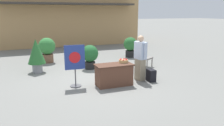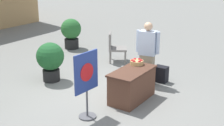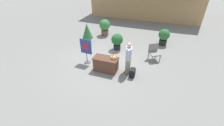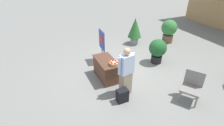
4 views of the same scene
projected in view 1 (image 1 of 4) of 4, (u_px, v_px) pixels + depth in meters
name	position (u px, v px, depth m)	size (l,w,h in m)	color
ground_plane	(98.00, 80.00, 7.83)	(120.00, 120.00, 0.00)	slate
storefront_building	(64.00, 12.00, 17.01)	(10.48, 5.67, 4.69)	tan
display_table	(114.00, 75.00, 7.25)	(1.23, 0.62, 0.72)	brown
apple_basket	(124.00, 61.00, 7.40)	(0.31, 0.31, 0.13)	tan
person_visitor	(140.00, 58.00, 7.71)	(0.33, 0.60, 1.60)	gray
backpack	(151.00, 75.00, 7.71)	(0.24, 0.34, 0.42)	black
poster_board	(75.00, 64.00, 7.02)	(0.65, 0.36, 1.38)	#4C4C51
patio_chair	(143.00, 56.00, 9.69)	(0.76, 0.76, 0.92)	gray
potted_plant_far_left	(130.00, 46.00, 11.72)	(0.72, 0.72, 1.08)	black
potted_plant_near_right	(90.00, 55.00, 9.29)	(0.72, 0.72, 1.03)	black
potted_plant_far_right	(36.00, 53.00, 8.67)	(0.70, 0.70, 1.36)	gray
potted_plant_near_left	(47.00, 48.00, 10.46)	(0.80, 0.80, 1.20)	brown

